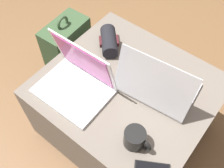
{
  "coord_description": "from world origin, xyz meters",
  "views": [
    {
      "loc": [
        0.39,
        -0.62,
        1.52
      ],
      "look_at": [
        -0.03,
        -0.09,
        0.56
      ],
      "focal_mm": 42.0,
      "sensor_mm": 36.0,
      "label": 1
    }
  ],
  "objects_px": {
    "laptop_far": "(157,85)",
    "backpack": "(68,55)",
    "laptop_near": "(77,81)",
    "wrist_brace": "(109,41)",
    "coffee_mug": "(135,138)"
  },
  "relations": [
    {
      "from": "coffee_mug",
      "to": "wrist_brace",
      "type": "bearing_deg",
      "value": 139.95
    },
    {
      "from": "laptop_far",
      "to": "backpack",
      "type": "distance_m",
      "value": 0.72
    },
    {
      "from": "backpack",
      "to": "laptop_near",
      "type": "bearing_deg",
      "value": 51.7
    },
    {
      "from": "laptop_near",
      "to": "laptop_far",
      "type": "distance_m",
      "value": 0.37
    },
    {
      "from": "laptop_far",
      "to": "backpack",
      "type": "relative_size",
      "value": 0.68
    },
    {
      "from": "backpack",
      "to": "wrist_brace",
      "type": "bearing_deg",
      "value": 96.79
    },
    {
      "from": "laptop_near",
      "to": "wrist_brace",
      "type": "relative_size",
      "value": 1.83
    },
    {
      "from": "wrist_brace",
      "to": "coffee_mug",
      "type": "distance_m",
      "value": 0.57
    },
    {
      "from": "laptop_near",
      "to": "coffee_mug",
      "type": "distance_m",
      "value": 0.39
    },
    {
      "from": "backpack",
      "to": "coffee_mug",
      "type": "xyz_separation_m",
      "value": [
        0.74,
        -0.31,
        0.28
      ]
    },
    {
      "from": "laptop_near",
      "to": "laptop_far",
      "type": "xyz_separation_m",
      "value": [
        0.31,
        0.21,
        -0.0
      ]
    },
    {
      "from": "wrist_brace",
      "to": "coffee_mug",
      "type": "height_order",
      "value": "coffee_mug"
    },
    {
      "from": "laptop_near",
      "to": "coffee_mug",
      "type": "bearing_deg",
      "value": -10.19
    },
    {
      "from": "wrist_brace",
      "to": "coffee_mug",
      "type": "relative_size",
      "value": 1.47
    },
    {
      "from": "laptop_near",
      "to": "laptop_far",
      "type": "bearing_deg",
      "value": 33.52
    }
  ]
}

